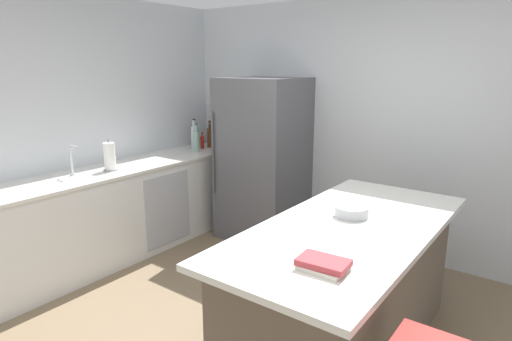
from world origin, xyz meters
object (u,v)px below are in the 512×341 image
(paper_towel_roll, at_px, (110,157))
(cookbook_stack, at_px, (323,264))
(kitchen_island, at_px, (346,289))
(syrup_bottle, at_px, (210,139))
(hot_sauce_bottle, at_px, (202,142))
(mixing_bowl, at_px, (352,211))
(refrigerator, at_px, (263,160))
(whiskey_bottle, at_px, (210,136))
(gin_bottle, at_px, (197,141))
(soda_bottle, at_px, (194,137))
(sink_faucet, at_px, (72,159))

(paper_towel_roll, height_order, cookbook_stack, paper_towel_roll)
(kitchen_island, bearing_deg, syrup_bottle, 150.44)
(hot_sauce_bottle, distance_m, cookbook_stack, 3.38)
(kitchen_island, distance_m, mixing_bowl, 0.52)
(paper_towel_roll, bearing_deg, hot_sauce_bottle, 92.98)
(kitchen_island, bearing_deg, paper_towel_roll, -179.20)
(refrigerator, distance_m, mixing_bowl, 2.00)
(kitchen_island, distance_m, whiskey_bottle, 3.09)
(refrigerator, relative_size, whiskey_bottle, 5.69)
(kitchen_island, xyz_separation_m, mixing_bowl, (-0.06, 0.16, 0.49))
(gin_bottle, distance_m, mixing_bowl, 2.62)
(mixing_bowl, bearing_deg, whiskey_bottle, 151.69)
(whiskey_bottle, relative_size, syrup_bottle, 1.15)
(hot_sauce_bottle, height_order, cookbook_stack, hot_sauce_bottle)
(syrup_bottle, distance_m, soda_bottle, 0.22)
(gin_bottle, xyz_separation_m, cookbook_stack, (2.64, -1.81, -0.11))
(kitchen_island, height_order, cookbook_stack, cookbook_stack)
(mixing_bowl, bearing_deg, refrigerator, 143.27)
(syrup_bottle, bearing_deg, gin_bottle, -79.60)
(kitchen_island, distance_m, gin_bottle, 2.80)
(hot_sauce_bottle, bearing_deg, kitchen_island, -27.43)
(sink_faucet, relative_size, syrup_bottle, 1.09)
(whiskey_bottle, bearing_deg, soda_bottle, -86.19)
(gin_bottle, relative_size, cookbook_stack, 1.24)
(paper_towel_roll, relative_size, hot_sauce_bottle, 1.54)
(syrup_bottle, distance_m, hot_sauce_bottle, 0.11)
(refrigerator, xyz_separation_m, soda_bottle, (-0.94, -0.12, 0.18))
(refrigerator, xyz_separation_m, mixing_bowl, (1.60, -1.19, 0.06))
(refrigerator, distance_m, soda_bottle, 0.96)
(refrigerator, xyz_separation_m, cookbook_stack, (1.82, -2.01, 0.05))
(soda_bottle, distance_m, gin_bottle, 0.15)
(kitchen_island, distance_m, refrigerator, 2.18)
(refrigerator, relative_size, cookbook_stack, 6.75)
(paper_towel_roll, bearing_deg, syrup_bottle, 91.49)
(paper_towel_roll, bearing_deg, whiskey_bottle, 94.57)
(cookbook_stack, bearing_deg, mixing_bowl, 104.87)
(soda_bottle, bearing_deg, kitchen_island, -25.37)
(whiskey_bottle, distance_m, soda_bottle, 0.30)
(sink_faucet, xyz_separation_m, paper_towel_roll, (0.10, 0.33, -0.02))
(sink_faucet, xyz_separation_m, whiskey_bottle, (-0.03, 1.90, -0.04))
(hot_sauce_bottle, bearing_deg, soda_bottle, -109.09)
(soda_bottle, bearing_deg, whiskey_bottle, 93.81)
(kitchen_island, bearing_deg, mixing_bowl, 111.38)
(hot_sauce_bottle, height_order, soda_bottle, soda_bottle)
(hot_sauce_bottle, xyz_separation_m, cookbook_stack, (2.72, -1.99, -0.05))
(refrigerator, bearing_deg, kitchen_island, -39.10)
(whiskey_bottle, bearing_deg, syrup_bottle, -48.31)
(whiskey_bottle, height_order, syrup_bottle, whiskey_bottle)
(syrup_bottle, distance_m, gin_bottle, 0.30)
(whiskey_bottle, height_order, cookbook_stack, whiskey_bottle)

